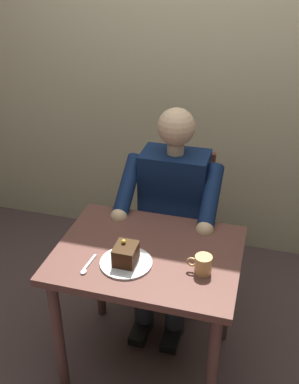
% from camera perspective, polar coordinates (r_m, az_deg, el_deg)
% --- Properties ---
extents(ground_plane, '(14.00, 14.00, 0.00)m').
position_cam_1_polar(ground_plane, '(2.54, -0.18, -20.59)').
color(ground_plane, '#4F3C3B').
extents(cafe_rear_panel, '(6.40, 0.12, 3.00)m').
position_cam_1_polar(cafe_rear_panel, '(2.87, 6.92, 20.34)').
color(cafe_rear_panel, beige).
rests_on(cafe_rear_panel, ground).
extents(dining_table, '(0.84, 0.64, 0.72)m').
position_cam_1_polar(dining_table, '(2.11, -0.21, -9.95)').
color(dining_table, brown).
rests_on(dining_table, ground).
extents(chair, '(0.42, 0.42, 0.90)m').
position_cam_1_polar(chair, '(2.67, 3.49, -3.52)').
color(chair, '#592F25').
rests_on(chair, ground).
extents(seated_person, '(0.53, 0.58, 1.21)m').
position_cam_1_polar(seated_person, '(2.45, 2.69, -2.97)').
color(seated_person, '#0E1F44').
rests_on(seated_person, ground).
extents(dessert_plate, '(0.23, 0.23, 0.01)m').
position_cam_1_polar(dessert_plate, '(1.97, -3.01, -8.99)').
color(dessert_plate, white).
rests_on(dessert_plate, dining_table).
extents(cake_slice, '(0.10, 0.11, 0.10)m').
position_cam_1_polar(cake_slice, '(1.94, -3.05, -7.90)').
color(cake_slice, '#3B1D0C').
rests_on(cake_slice, dessert_plate).
extents(coffee_cup, '(0.11, 0.07, 0.08)m').
position_cam_1_polar(coffee_cup, '(1.91, 6.81, -9.13)').
color(coffee_cup, tan).
rests_on(coffee_cup, dining_table).
extents(dessert_spoon, '(0.03, 0.14, 0.01)m').
position_cam_1_polar(dessert_spoon, '(1.96, -8.05, -9.48)').
color(dessert_spoon, silver).
rests_on(dessert_spoon, dining_table).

